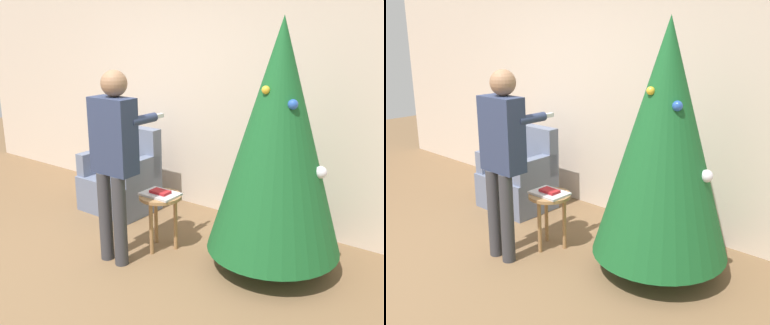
{
  "view_description": "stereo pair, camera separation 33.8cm",
  "coord_description": "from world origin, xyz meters",
  "views": [
    {
      "loc": [
        2.93,
        -1.9,
        2.02
      ],
      "look_at": [
        0.8,
        1.01,
        0.95
      ],
      "focal_mm": 42.0,
      "sensor_mm": 36.0,
      "label": 1
    },
    {
      "loc": [
        3.19,
        -1.69,
        2.02
      ],
      "look_at": [
        0.8,
        1.01,
        0.95
      ],
      "focal_mm": 42.0,
      "sensor_mm": 36.0,
      "label": 2
    }
  ],
  "objects": [
    {
      "name": "armchair",
      "position": [
        -0.64,
        1.6,
        0.34
      ],
      "size": [
        0.78,
        0.62,
        0.95
      ],
      "color": "slate",
      "rests_on": "ground_plane"
    },
    {
      "name": "laptop",
      "position": [
        0.38,
        1.08,
        0.55
      ],
      "size": [
        0.34,
        0.24,
        0.02
      ],
      "color": "silver",
      "rests_on": "side_stool"
    },
    {
      "name": "wall_back",
      "position": [
        0.0,
        2.23,
        1.35
      ],
      "size": [
        8.0,
        0.06,
        2.7
      ],
      "color": "beige",
      "rests_on": "ground_plane"
    },
    {
      "name": "christmas_tree",
      "position": [
        1.39,
        1.39,
        1.16
      ],
      "size": [
        1.14,
        1.14,
        2.13
      ],
      "color": "brown",
      "rests_on": "ground_plane"
    },
    {
      "name": "person_standing",
      "position": [
        0.2,
        0.7,
        1.02
      ],
      "size": [
        0.42,
        0.57,
        1.7
      ],
      "color": "#38383D",
      "rests_on": "ground_plane"
    },
    {
      "name": "book",
      "position": [
        0.38,
        1.08,
        0.57
      ],
      "size": [
        0.18,
        0.11,
        0.02
      ],
      "color": "#B21E23",
      "rests_on": "laptop"
    },
    {
      "name": "ground_plane",
      "position": [
        0.0,
        0.0,
        0.0
      ],
      "size": [
        14.0,
        14.0,
        0.0
      ],
      "primitive_type": "plane",
      "color": "brown"
    },
    {
      "name": "side_stool",
      "position": [
        0.38,
        1.08,
        0.45
      ],
      "size": [
        0.4,
        0.4,
        0.54
      ],
      "color": "#A37547",
      "rests_on": "ground_plane"
    }
  ]
}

